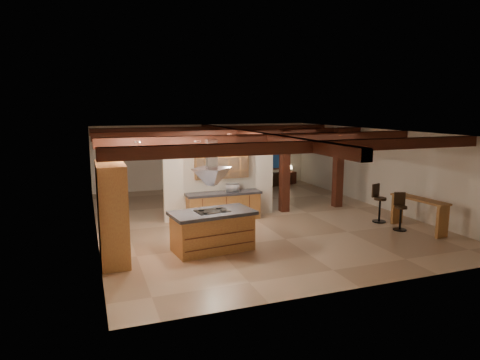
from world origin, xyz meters
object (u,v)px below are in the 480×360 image
object	(u,v)px
dining_table	(230,191)
bar_counter	(419,209)
sofa	(268,179)
kitchen_island	(212,230)

from	to	relation	value
dining_table	bar_counter	size ratio (longest dim) A/B	0.98
dining_table	sofa	size ratio (longest dim) A/B	0.85
sofa	bar_counter	xyz separation A→B (m)	(1.30, -8.33, 0.34)
sofa	bar_counter	bearing A→B (deg)	84.34
kitchen_island	dining_table	xyz separation A→B (m)	(2.44, 5.79, -0.20)
bar_counter	sofa	bearing A→B (deg)	98.88
sofa	bar_counter	distance (m)	8.44
kitchen_island	bar_counter	distance (m)	6.38
kitchen_island	bar_counter	bearing A→B (deg)	-3.46
dining_table	kitchen_island	bearing A→B (deg)	-119.68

